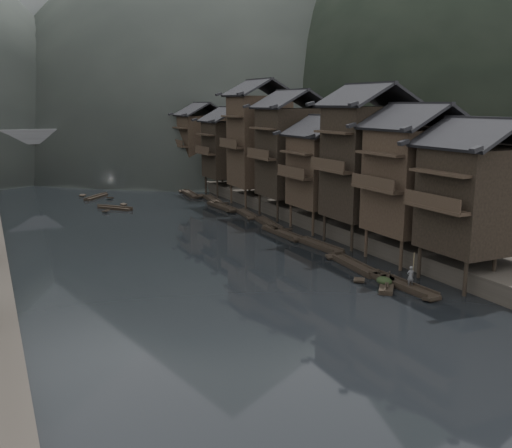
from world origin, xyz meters
TOP-DOWN VIEW (x-y plane):
  - water at (0.00, 0.00)m, footprint 300.00×300.00m
  - right_bank at (35.00, 40.00)m, footprint 40.00×200.00m
  - stilt_houses at (17.28, 19.50)m, footprint 9.00×67.60m
  - moored_sampans at (11.83, 21.13)m, footprint 3.09×63.84m
  - midriver_boats at (1.04, 50.91)m, footprint 8.82×37.08m
  - stone_bridge at (-0.00, 72.00)m, footprint 40.00×6.00m
  - hero_sampan at (10.60, -6.26)m, footprint 3.76×4.19m
  - cargo_heap at (10.46, -6.10)m, footprint 1.06×1.39m
  - boatman at (11.70, -7.54)m, footprint 0.64×0.49m
  - bamboo_pole at (11.90, -7.54)m, footprint 1.45×1.69m

SIDE VIEW (x-z plane):
  - water at x=0.00m, z-range 0.00..0.00m
  - midriver_boats at x=1.04m, z-range -0.02..0.43m
  - hero_sampan at x=10.60m, z-range -0.01..0.42m
  - moored_sampans at x=11.83m, z-range -0.03..0.44m
  - cargo_heap at x=10.46m, z-range 0.43..1.07m
  - right_bank at x=35.00m, z-range 0.00..1.80m
  - boatman at x=11.70m, z-range 0.43..2.02m
  - bamboo_pole at x=11.90m, z-range 2.02..5.52m
  - stone_bridge at x=0.00m, z-range 0.61..9.61m
  - stilt_houses at x=17.28m, z-range 0.53..17.38m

